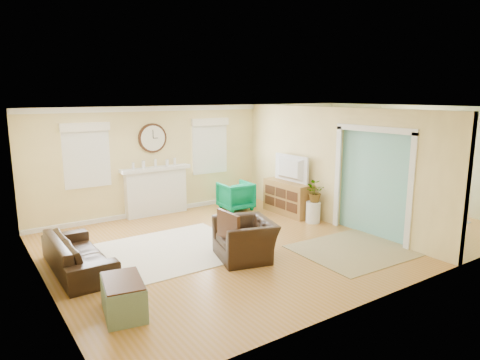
# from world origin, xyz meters

# --- Properties ---
(floor) EXTENTS (9.00, 9.00, 0.00)m
(floor) POSITION_xyz_m (0.00, 0.00, 0.00)
(floor) COLOR #A16B25
(floor) RESTS_ON ground
(wall_back) EXTENTS (9.00, 0.02, 2.60)m
(wall_back) POSITION_xyz_m (0.00, 3.00, 1.30)
(wall_back) COLOR #D0B876
(wall_back) RESTS_ON ground
(wall_front) EXTENTS (9.00, 0.02, 2.60)m
(wall_front) POSITION_xyz_m (0.00, -3.00, 1.30)
(wall_front) COLOR #D0B876
(wall_front) RESTS_ON ground
(wall_left) EXTENTS (0.02, 6.00, 2.60)m
(wall_left) POSITION_xyz_m (-4.50, 0.00, 1.30)
(wall_left) COLOR #D0B876
(wall_left) RESTS_ON ground
(wall_right) EXTENTS (0.02, 6.00, 2.60)m
(wall_right) POSITION_xyz_m (4.50, 0.00, 1.30)
(wall_right) COLOR #D0B876
(wall_right) RESTS_ON ground
(ceiling) EXTENTS (9.00, 6.00, 0.02)m
(ceiling) POSITION_xyz_m (0.00, 0.00, 2.60)
(ceiling) COLOR white
(ceiling) RESTS_ON wall_back
(partition) EXTENTS (0.17, 6.00, 2.60)m
(partition) POSITION_xyz_m (1.51, 0.28, 1.36)
(partition) COLOR #D0B876
(partition) RESTS_ON ground
(fireplace) EXTENTS (1.70, 0.30, 1.17)m
(fireplace) POSITION_xyz_m (-1.50, 2.88, 0.60)
(fireplace) COLOR white
(fireplace) RESTS_ON ground
(wall_clock) EXTENTS (0.70, 0.07, 0.70)m
(wall_clock) POSITION_xyz_m (-1.50, 2.97, 1.85)
(wall_clock) COLOR #402214
(wall_clock) RESTS_ON wall_back
(window_left) EXTENTS (1.05, 0.13, 1.42)m
(window_left) POSITION_xyz_m (-3.05, 2.95, 1.66)
(window_left) COLOR white
(window_left) RESTS_ON wall_back
(window_right) EXTENTS (1.05, 0.13, 1.42)m
(window_right) POSITION_xyz_m (0.05, 2.95, 1.66)
(window_right) COLOR white
(window_right) RESTS_ON wall_back
(french_doors) EXTENTS (0.06, 1.70, 2.20)m
(french_doors) POSITION_xyz_m (4.45, 0.00, 1.10)
(french_doors) COLOR white
(french_doors) RESTS_ON ground
(pendant) EXTENTS (0.30, 0.30, 0.55)m
(pendant) POSITION_xyz_m (3.00, 0.00, 2.20)
(pendant) COLOR gold
(pendant) RESTS_ON ceiling
(rug_cream) EXTENTS (2.66, 2.31, 0.01)m
(rug_cream) POSITION_xyz_m (-2.27, 0.41, 0.01)
(rug_cream) COLOR #F1E8CE
(rug_cream) RESTS_ON floor
(rug_jute) EXTENTS (2.22, 1.84, 0.01)m
(rug_jute) POSITION_xyz_m (0.63, -1.50, 0.01)
(rug_jute) COLOR tan
(rug_jute) RESTS_ON floor
(rug_grey) EXTENTS (2.41, 3.01, 0.01)m
(rug_grey) POSITION_xyz_m (2.95, -0.28, 0.01)
(rug_grey) COLOR slate
(rug_grey) RESTS_ON floor
(sofa) EXTENTS (0.78, 1.99, 0.58)m
(sofa) POSITION_xyz_m (-3.93, 0.44, 0.29)
(sofa) COLOR black
(sofa) RESTS_ON floor
(eames_chair) EXTENTS (1.18, 1.27, 0.69)m
(eames_chair) POSITION_xyz_m (-1.34, -0.65, 0.35)
(eames_chair) COLOR black
(eames_chair) RESTS_ON floor
(green_chair) EXTENTS (0.79, 0.81, 0.70)m
(green_chair) POSITION_xyz_m (0.35, 2.20, 0.35)
(green_chair) COLOR #007643
(green_chair) RESTS_ON floor
(trunk) EXTENTS (0.65, 0.90, 0.48)m
(trunk) POSITION_xyz_m (-3.80, -1.38, 0.24)
(trunk) COLOR slate
(trunk) RESTS_ON floor
(credenza) EXTENTS (0.47, 1.38, 0.80)m
(credenza) POSITION_xyz_m (1.17, 1.14, 0.40)
(credenza) COLOR olive
(credenza) RESTS_ON floor
(tv) EXTENTS (0.19, 1.12, 0.64)m
(tv) POSITION_xyz_m (1.16, 1.14, 1.12)
(tv) COLOR black
(tv) RESTS_ON credenza
(garden_stool) EXTENTS (0.33, 0.33, 0.48)m
(garden_stool) POSITION_xyz_m (1.17, 0.25, 0.24)
(garden_stool) COLOR white
(garden_stool) RESTS_ON floor
(potted_plant) EXTENTS (0.43, 0.48, 0.47)m
(potted_plant) POSITION_xyz_m (1.17, 0.25, 0.71)
(potted_plant) COLOR #337F33
(potted_plant) RESTS_ON garden_stool
(dining_table) EXTENTS (1.18, 1.98, 0.68)m
(dining_table) POSITION_xyz_m (2.95, -0.28, 0.34)
(dining_table) COLOR #402214
(dining_table) RESTS_ON floor
(dining_chair_n) EXTENTS (0.52, 0.52, 0.95)m
(dining_chair_n) POSITION_xyz_m (2.87, 0.88, 0.56)
(dining_chair_n) COLOR slate
(dining_chair_n) RESTS_ON floor
(dining_chair_s) EXTENTS (0.50, 0.50, 1.02)m
(dining_chair_s) POSITION_xyz_m (2.94, -1.45, 0.60)
(dining_chair_s) COLOR slate
(dining_chair_s) RESTS_ON floor
(dining_chair_w) EXTENTS (0.42, 0.42, 0.87)m
(dining_chair_w) POSITION_xyz_m (2.33, -0.29, 0.51)
(dining_chair_w) COLOR white
(dining_chair_w) RESTS_ON floor
(dining_chair_e) EXTENTS (0.41, 0.41, 0.89)m
(dining_chair_e) POSITION_xyz_m (3.57, -0.27, 0.52)
(dining_chair_e) COLOR slate
(dining_chair_e) RESTS_ON floor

